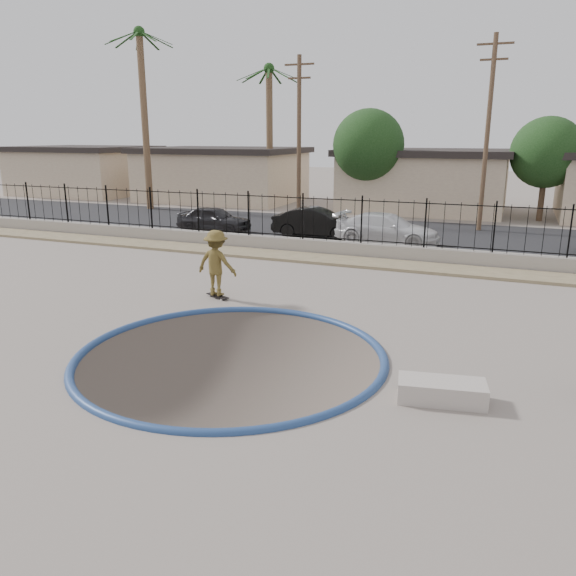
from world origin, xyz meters
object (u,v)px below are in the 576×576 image
(skater, at_px, (217,266))
(car_c, at_px, (387,229))
(skateboard, at_px, (218,296))
(concrete_ledge, at_px, (442,391))
(car_b, at_px, (317,222))
(car_a, at_px, (214,219))

(skater, distance_m, car_c, 10.81)
(skateboard, distance_m, concrete_ledge, 8.50)
(skater, relative_size, car_b, 0.47)
(concrete_ledge, height_order, car_a, car_a)
(car_b, bearing_deg, concrete_ledge, -156.00)
(skater, xyz_separation_m, car_c, (2.94, 10.40, -0.27))
(skater, distance_m, concrete_ledge, 8.54)
(car_a, xyz_separation_m, car_b, (5.31, 0.58, 0.05))
(skateboard, xyz_separation_m, car_b, (-0.59, 10.98, 0.67))
(car_c, bearing_deg, car_b, 86.40)
(concrete_ledge, relative_size, car_a, 0.42)
(skateboard, height_order, car_b, car_b)
(skateboard, relative_size, car_c, 0.19)
(car_a, distance_m, car_c, 8.84)
(skater, bearing_deg, concrete_ledge, 150.54)
(skateboard, distance_m, car_a, 11.97)
(car_a, bearing_deg, skater, -151.13)
(skateboard, relative_size, car_b, 0.21)
(car_a, bearing_deg, car_b, -84.46)
(skateboard, height_order, concrete_ledge, concrete_ledge)
(skateboard, distance_m, car_b, 11.02)
(skateboard, bearing_deg, skater, 114.44)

